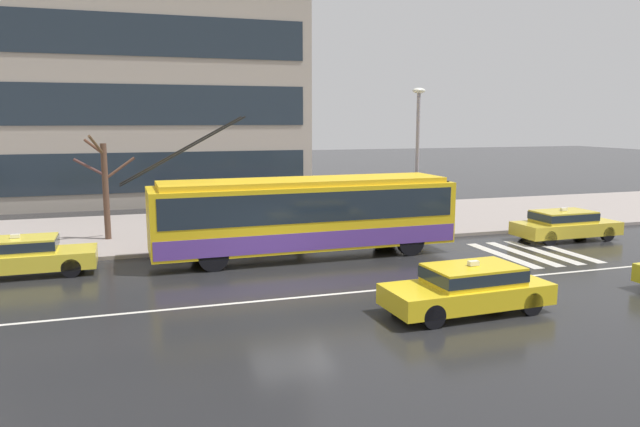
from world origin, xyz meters
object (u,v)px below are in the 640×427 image
Objects in this scene: trolleybus at (305,214)px; pedestrian_at_shelter at (258,212)px; taxi_oncoming_near at (469,287)px; pedestrian_walking_past at (195,205)px; taxi_ahead_of_bus at (565,224)px; taxi_queued_behind_bus at (20,255)px; pedestrian_approaching_curb at (301,197)px; street_lamp at (418,147)px; street_tree_bare at (105,185)px.

trolleybus reaches higher than pedestrian_at_shelter.
taxi_oncoming_near is (2.31, -7.64, -0.91)m from trolleybus.
pedestrian_walking_past is (-6.08, 10.22, 1.07)m from taxi_oncoming_near.
pedestrian_walking_past is (-15.21, 2.97, 1.07)m from taxi_ahead_of_bus.
taxi_oncoming_near is 11.94m from pedestrian_walking_past.
taxi_queued_behind_bus is at bearing -158.36° from pedestrian_at_shelter.
pedestrian_at_shelter reaches higher than taxi_queued_behind_bus.
taxi_queued_behind_bus is 2.36× the size of pedestrian_approaching_curb.
taxi_queued_behind_bus is at bearing -157.99° from pedestrian_walking_past.
taxi_ahead_of_bus is at bearing -11.06° from pedestrian_walking_past.
taxi_queued_behind_bus is at bearing 147.02° from taxi_oncoming_near.
taxi_queued_behind_bus is (-21.17, 0.56, -0.00)m from taxi_ahead_of_bus.
taxi_oncoming_near and taxi_ahead_of_bus have the same top height.
trolleybus is at bearing 178.06° from taxi_ahead_of_bus.
pedestrian_at_shelter is at bearing 171.48° from street_lamp.
trolleybus is 8.03m from taxi_oncoming_near.
taxi_oncoming_near is 2.28× the size of pedestrian_walking_past.
taxi_queued_behind_bus is 6.52m from pedestrian_walking_past.
street_tree_bare is (-8.28, 0.63, 0.76)m from pedestrian_approaching_curb.
taxi_ahead_of_bus is 1.04× the size of street_tree_bare.
pedestrian_at_shelter is 0.40× the size of street_tree_bare.
taxi_ahead_of_bus is at bearing -1.53° from taxi_queued_behind_bus.
street_tree_bare reaches higher than pedestrian_approaching_curb.
taxi_oncoming_near is 0.99× the size of taxi_queued_behind_bus.
street_lamp is at bearing -10.61° from street_tree_bare.
pedestrian_at_shelter is (-3.37, 11.25, 0.49)m from taxi_oncoming_near.
street_tree_bare is (-9.50, 12.66, 1.72)m from taxi_oncoming_near.
taxi_ahead_of_bus is at bearing -1.94° from trolleybus.
pedestrian_at_shelter reaches higher than taxi_ahead_of_bus.
taxi_ahead_of_bus is 11.44m from pedestrian_approaching_curb.
street_lamp reaches higher than taxi_ahead_of_bus.
taxi_ahead_of_bus is 15.53m from pedestrian_walking_past.
street_tree_bare is (-18.63, 5.41, 1.72)m from taxi_ahead_of_bus.
trolleybus is at bearing -103.92° from pedestrian_approaching_curb.
taxi_oncoming_near is 1.00× the size of taxi_ahead_of_bus.
pedestrian_approaching_curb is (1.09, 4.39, 0.05)m from trolleybus.
taxi_oncoming_near is 15.92m from street_tree_bare.
pedestrian_approaching_curb is (-1.22, 12.03, 0.96)m from taxi_oncoming_near.
taxi_ahead_of_bus is at bearing -17.75° from pedestrian_at_shelter.
pedestrian_approaching_curb reaches higher than taxi_queued_behind_bus.
taxi_oncoming_near is 2.34× the size of pedestrian_approaching_curb.
taxi_ahead_of_bus is (11.44, -0.39, -0.91)m from trolleybus.
pedestrian_walking_past is (-3.77, 2.58, 0.16)m from trolleybus.
trolleybus is 6.29× the size of pedestrian_approaching_curb.
taxi_ahead_of_bus and taxi_queued_behind_bus have the same top height.
pedestrian_at_shelter is 0.91× the size of pedestrian_approaching_curb.
trolleybus is at bearing -34.43° from pedestrian_walking_past.
pedestrian_walking_past is at bearing 168.94° from taxi_ahead_of_bus.
pedestrian_approaching_curb reaches higher than pedestrian_at_shelter.
trolleybus reaches higher than pedestrian_approaching_curb.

